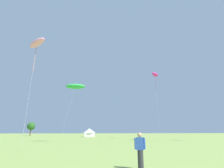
{
  "coord_description": "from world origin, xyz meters",
  "views": [
    {
      "loc": [
        -6.46,
        -2.86,
        1.77
      ],
      "look_at": [
        0.0,
        32.0,
        11.94
      ],
      "focal_mm": 26.75,
      "sensor_mm": 36.0,
      "label": 1
    }
  ],
  "objects_px": {
    "tree_distant_right": "(31,126)",
    "festival_tent_left": "(89,132)",
    "kite_pink_parafoil": "(37,43)",
    "kite_magenta_parafoil": "(155,75)",
    "person_spectator": "(140,151)",
    "kite_green_parafoil": "(75,86)"
  },
  "relations": [
    {
      "from": "kite_magenta_parafoil",
      "to": "festival_tent_left",
      "type": "distance_m",
      "value": 32.39
    },
    {
      "from": "person_spectator",
      "to": "tree_distant_right",
      "type": "distance_m",
      "value": 80.57
    },
    {
      "from": "person_spectator",
      "to": "tree_distant_right",
      "type": "bearing_deg",
      "value": 108.33
    },
    {
      "from": "festival_tent_left",
      "to": "kite_pink_parafoil",
      "type": "bearing_deg",
      "value": -100.94
    },
    {
      "from": "festival_tent_left",
      "to": "tree_distant_right",
      "type": "height_order",
      "value": "tree_distant_right"
    },
    {
      "from": "kite_pink_parafoil",
      "to": "kite_magenta_parafoil",
      "type": "height_order",
      "value": "kite_magenta_parafoil"
    },
    {
      "from": "kite_pink_parafoil",
      "to": "person_spectator",
      "type": "distance_m",
      "value": 17.08
    },
    {
      "from": "kite_green_parafoil",
      "to": "person_spectator",
      "type": "bearing_deg",
      "value": -79.27
    },
    {
      "from": "kite_green_parafoil",
      "to": "person_spectator",
      "type": "relative_size",
      "value": 6.1
    },
    {
      "from": "festival_tent_left",
      "to": "tree_distant_right",
      "type": "distance_m",
      "value": 32.91
    },
    {
      "from": "kite_pink_parafoil",
      "to": "kite_magenta_parafoil",
      "type": "relative_size",
      "value": 0.68
    },
    {
      "from": "person_spectator",
      "to": "festival_tent_left",
      "type": "xyz_separation_m",
      "value": [
        0.45,
        56.11,
        0.79
      ]
    },
    {
      "from": "kite_magenta_parafoil",
      "to": "kite_pink_parafoil",
      "type": "bearing_deg",
      "value": -137.91
    },
    {
      "from": "kite_green_parafoil",
      "to": "person_spectator",
      "type": "distance_m",
      "value": 24.65
    },
    {
      "from": "kite_green_parafoil",
      "to": "person_spectator",
      "type": "height_order",
      "value": "kite_green_parafoil"
    },
    {
      "from": "tree_distant_right",
      "to": "festival_tent_left",
      "type": "bearing_deg",
      "value": -38.24
    },
    {
      "from": "festival_tent_left",
      "to": "kite_green_parafoil",
      "type": "bearing_deg",
      "value": -97.97
    },
    {
      "from": "kite_pink_parafoil",
      "to": "person_spectator",
      "type": "relative_size",
      "value": 7.08
    },
    {
      "from": "kite_pink_parafoil",
      "to": "tree_distant_right",
      "type": "relative_size",
      "value": 2.03
    },
    {
      "from": "person_spectator",
      "to": "festival_tent_left",
      "type": "distance_m",
      "value": 56.12
    },
    {
      "from": "kite_green_parafoil",
      "to": "festival_tent_left",
      "type": "distance_m",
      "value": 34.95
    },
    {
      "from": "kite_pink_parafoil",
      "to": "kite_green_parafoil",
      "type": "relative_size",
      "value": 1.16
    }
  ]
}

